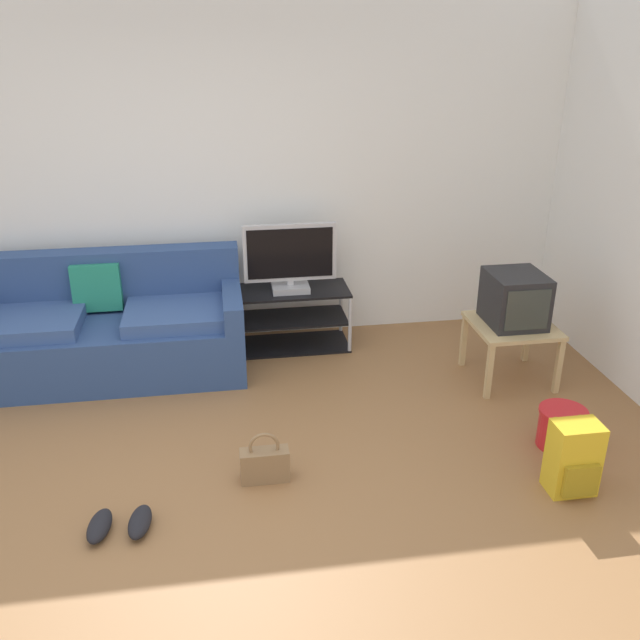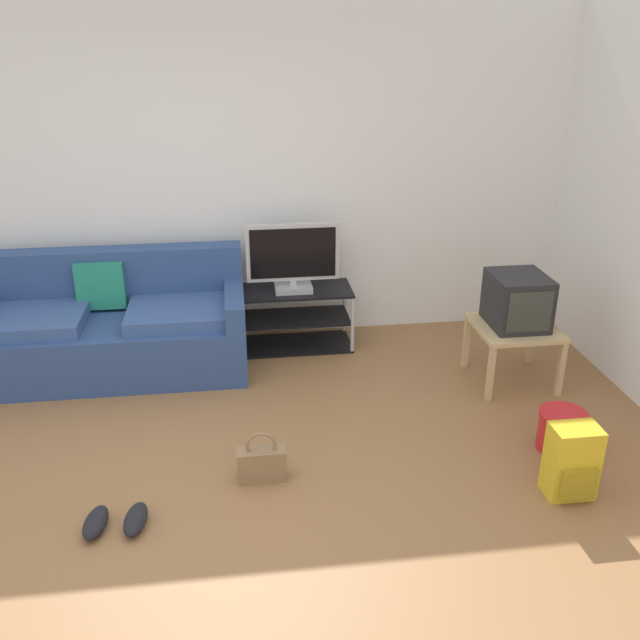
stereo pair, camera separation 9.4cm
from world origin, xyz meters
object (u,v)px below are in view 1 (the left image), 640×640
at_px(handbag, 265,463).
at_px(flat_tv, 290,259).
at_px(couch, 108,330).
at_px(backpack, 573,459).
at_px(sneakers_pair, 120,524).
at_px(side_table, 512,331).
at_px(cleaning_bucket, 561,426).
at_px(tv_stand, 291,318).
at_px(crt_tv, 515,299).

bearing_deg(handbag, flat_tv, 78.41).
distance_m(couch, flat_tv, 1.49).
height_order(backpack, sneakers_pair, backpack).
height_order(side_table, handbag, side_table).
bearing_deg(flat_tv, handbag, -101.59).
bearing_deg(sneakers_pair, handbag, 22.44).
distance_m(couch, backpack, 3.38).
height_order(flat_tv, side_table, flat_tv).
distance_m(backpack, cleaning_bucket, 0.47).
relative_size(side_table, sneakers_pair, 1.64).
bearing_deg(flat_tv, tv_stand, 90.00).
bearing_deg(sneakers_pair, crt_tv, 25.96).
bearing_deg(couch, side_table, -11.67).
distance_m(flat_tv, cleaning_bucket, 2.35).
relative_size(cleaning_bucket, sneakers_pair, 0.85).
bearing_deg(crt_tv, cleaning_bucket, -91.96).
distance_m(flat_tv, backpack, 2.58).
bearing_deg(sneakers_pair, backpack, -0.86).
bearing_deg(backpack, flat_tv, 105.07).
bearing_deg(side_table, handbag, -153.01).
bearing_deg(tv_stand, backpack, -57.75).
distance_m(flat_tv, handbag, 1.91).
height_order(crt_tv, sneakers_pair, crt_tv).
relative_size(crt_tv, backpack, 1.01).
height_order(side_table, crt_tv, crt_tv).
relative_size(couch, side_table, 3.49).
bearing_deg(cleaning_bucket, backpack, -110.05).
distance_m(crt_tv, sneakers_pair, 3.05).
height_order(crt_tv, handbag, crt_tv).
bearing_deg(handbag, backpack, -11.99).
distance_m(cleaning_bucket, sneakers_pair, 2.69).
xyz_separation_m(backpack, cleaning_bucket, (0.16, 0.43, -0.08)).
bearing_deg(couch, cleaning_bucket, -27.30).
distance_m(tv_stand, handbag, 1.82).
bearing_deg(cleaning_bucket, sneakers_pair, -171.56).
distance_m(couch, side_table, 3.02).
bearing_deg(handbag, sneakers_pair, -157.56).
bearing_deg(tv_stand, flat_tv, -90.00).
bearing_deg(flat_tv, cleaning_bucket, -48.19).
bearing_deg(side_table, couch, 168.33).
xyz_separation_m(flat_tv, cleaning_bucket, (1.51, -1.69, -0.63)).
relative_size(tv_stand, handbag, 2.95).
distance_m(tv_stand, backpack, 2.53).
bearing_deg(side_table, cleaning_bucket, -92.00).
xyz_separation_m(couch, cleaning_bucket, (2.93, -1.51, -0.19)).
bearing_deg(cleaning_bucket, couch, 152.70).
height_order(couch, flat_tv, flat_tv).
relative_size(backpack, handbag, 1.36).
height_order(tv_stand, handbag, tv_stand).
bearing_deg(crt_tv, tv_stand, 152.72).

